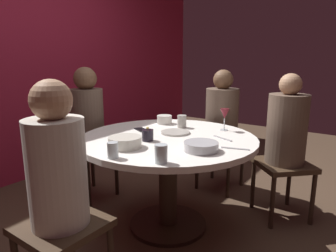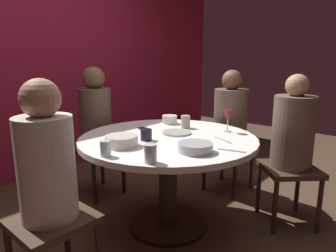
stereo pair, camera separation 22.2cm
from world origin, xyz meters
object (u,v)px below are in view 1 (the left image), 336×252
Objects in this scene: seated_diner_back at (88,120)px; seated_diner_front_right at (286,132)px; wine_glass at (225,115)px; bowl_small_white at (164,120)px; cell_phone at (141,130)px; seated_diner_left at (57,173)px; seated_diner_right at (222,117)px; bowl_serving_large at (201,146)px; cup_near_candle at (113,150)px; dinner_plate at (175,132)px; candle_holder at (148,135)px; cup_by_right_diner at (161,154)px; bowl_salad_center at (125,142)px; cup_by_left_diner at (182,121)px; dining_table at (168,156)px.

seated_diner_front_right is at bearing 23.17° from seated_diner_back.
bowl_small_white is at bearing 97.54° from wine_glass.
seated_diner_back is 0.60m from cell_phone.
bowl_small_white is (1.29, 0.29, 0.03)m from seated_diner_left.
seated_diner_right is (0.91, -0.90, -0.02)m from seated_diner_back.
bowl_small_white is at bearing 51.87° from bowl_serving_large.
seated_diner_back is 12.94× the size of cup_near_candle.
bowl_small_white is (0.24, 0.28, 0.03)m from dinner_plate.
seated_diner_left is 0.76m from candle_holder.
seated_diner_left is at bearing 0.00° from seated_diner_right.
candle_holder reaches higher than dinner_plate.
cup_by_right_diner is (-0.92, -0.05, -0.08)m from wine_glass.
seated_diner_left is 0.56m from bowl_salad_center.
cup_near_candle is at bearing -173.14° from cup_by_left_diner.
wine_glass reaches higher than cell_phone.
wine_glass is 1.69× the size of cup_by_left_diner.
dining_table is at bearing 0.00° from seated_diner_left.
dinner_plate is at bearing -0.91° from seated_diner_right.
seated_diner_right is at bearing 6.62° from cell_phone.
wine_glass is 0.81× the size of bowl_serving_large.
cell_phone is at bearing 72.60° from bowl_serving_large.
seated_diner_left is 1.06m from dinner_plate.
cup_near_candle is at bearing 17.89° from seated_diner_front_right.
bowl_serving_large is at bearing -25.87° from seated_diner_left.
cell_phone is (0.04, 0.30, 0.16)m from dining_table.
bowl_salad_center is (-0.43, -0.23, 0.03)m from cell_phone.
wine_glass is at bearing -26.36° from candle_holder.
cup_by_right_diner reaches higher than cell_phone.
bowl_salad_center is (-1.30, 0.07, 0.03)m from seated_diner_right.
seated_diner_right is 0.71m from seated_diner_front_right.
candle_holder is at bearing -2.54° from seated_diner_right.
bowl_serving_large is (0.01, -0.42, -0.01)m from candle_holder.
bowl_salad_center is (-0.50, 0.05, 0.03)m from dinner_plate.
dining_table is at bearing 31.74° from cup_by_right_diner.
seated_diner_front_right is 0.84m from cup_by_left_diner.
seated_diner_front_right is at bearing -22.65° from seated_diner_left.
wine_glass is 0.42m from dinner_plate.
seated_diner_front_right reaches higher than cup_by_left_diner.
bowl_serving_large is 2.30× the size of cup_near_candle.
bowl_serving_large is 1.01× the size of bowl_salad_center.
cell_phone reaches higher than dining_table.
cell_phone is at bearing 104.54° from dinner_plate.
wine_glass is at bearing -14.61° from seated_diner_front_right.
candle_holder is (-0.18, 0.05, 0.19)m from dining_table.
bowl_small_white is at bearing -27.75° from seated_diner_right.
wine_glass is (-0.48, -0.25, 0.12)m from seated_diner_right.
dining_table is 0.62m from cup_near_candle.
seated_diner_right is at bearing 0.00° from seated_diner_left.
dinner_plate is at bearing -130.54° from bowl_small_white.
wine_glass is at bearing 20.30° from seated_diner_back.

